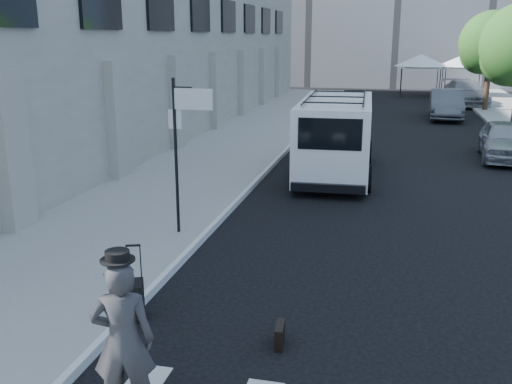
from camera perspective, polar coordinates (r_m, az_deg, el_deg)
The scene contains 14 objects.
ground at distance 9.83m, azimuth 0.04°, elevation -11.98°, with size 120.00×120.00×0.00m, color black.
sidewalk_left at distance 25.67m, azimuth -0.97°, elevation 5.36°, with size 4.50×48.00×0.15m, color gray.
building_left at distance 29.78m, azimuth -14.33°, elevation 17.73°, with size 10.00×44.00×12.00m, color gray.
sign_pole at distance 12.63m, azimuth -7.12°, elevation 6.76°, with size 1.03×0.07×3.50m.
tree_far at distance 38.05m, azimuth 22.28°, elevation 13.40°, with size 3.80×3.83×6.03m.
tent_left at distance 46.58m, azimuth 16.19°, elevation 12.51°, with size 4.00×4.00×3.20m.
tent_right at distance 47.32m, azimuth 20.12°, elevation 12.23°, with size 4.00×4.00×3.20m.
businessman at distance 7.13m, azimuth -13.14°, elevation -14.34°, with size 0.75×0.49×2.05m, color #363638.
briefcase at distance 8.83m, azimuth 2.39°, elevation -14.11°, with size 0.12×0.44×0.34m, color black.
suitcase at distance 9.72m, azimuth -12.02°, elevation -10.52°, with size 0.41×0.51×1.22m.
cargo_van at distance 19.27m, azimuth 7.99°, elevation 5.59°, with size 2.62×6.86×2.53m.
parked_car_a at distance 23.47m, azimuth 23.62°, elevation 4.76°, with size 1.72×4.28×1.46m, color #979B9F.
parked_car_b at distance 34.17m, azimuth 18.49°, elevation 8.32°, with size 1.72×4.94×1.63m, color #57595F.
parked_car_c at distance 41.49m, azimuth 20.21°, elevation 9.29°, with size 2.31×5.67×1.65m, color gray.
Camera 1 is at (2.01, -8.50, 4.50)m, focal length 40.00 mm.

